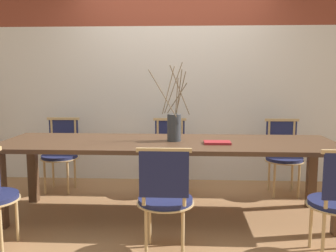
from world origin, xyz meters
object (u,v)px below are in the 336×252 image
at_px(dining_table, 168,150).
at_px(book_stack, 217,143).
at_px(chair_far_center, 283,154).
at_px(vase_centerpiece, 174,126).

height_order(dining_table, book_stack, book_stack).
distance_m(dining_table, chair_far_center, 1.55).
distance_m(chair_far_center, vase_centerpiece, 1.54).
bearing_deg(dining_table, chair_far_center, 31.50).
relative_size(dining_table, vase_centerpiece, 4.23).
distance_m(vase_centerpiece, book_stack, 0.45).
bearing_deg(dining_table, vase_centerpiece, 27.19).
height_order(chair_far_center, book_stack, chair_far_center).
bearing_deg(chair_far_center, book_stack, 46.87).
bearing_deg(book_stack, dining_table, 167.80).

